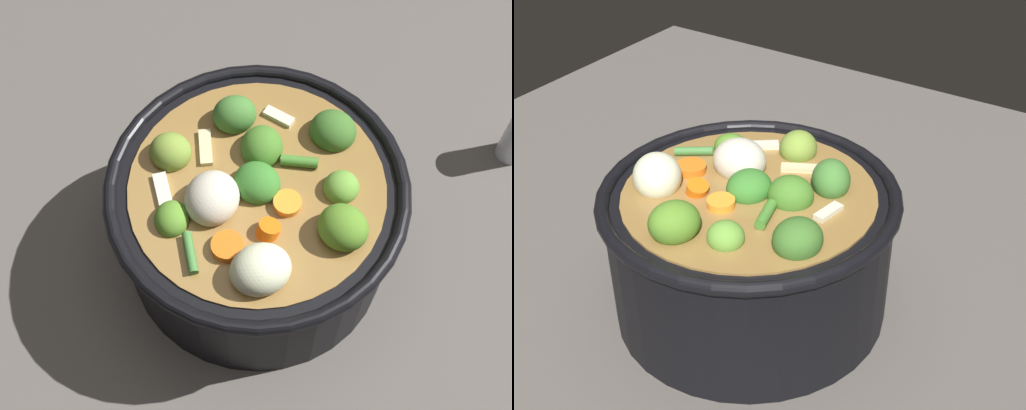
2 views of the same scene
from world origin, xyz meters
TOP-DOWN VIEW (x-y plane):
  - ground_plane at (0.00, 0.00)m, footprint 1.10×1.10m
  - cooking_pot at (0.00, -0.00)m, footprint 0.27×0.27m

SIDE VIEW (x-z plane):
  - ground_plane at x=0.00m, z-range 0.00..0.00m
  - cooking_pot at x=0.00m, z-range -0.01..0.15m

